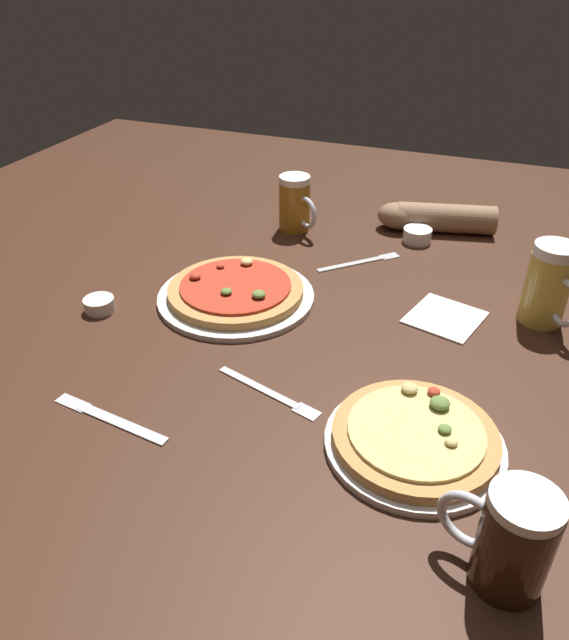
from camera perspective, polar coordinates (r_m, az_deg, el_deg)
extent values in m
cube|color=#3D2114|center=(1.19, 0.00, -1.42)|extent=(2.40, 2.40, 0.03)
cylinder|color=silver|center=(0.95, 12.06, -11.30)|extent=(0.27, 0.27, 0.01)
cylinder|color=tan|center=(0.94, 12.16, -10.64)|extent=(0.25, 0.25, 0.02)
cylinder|color=#DBC67A|center=(0.93, 12.25, -10.10)|extent=(0.20, 0.20, 0.01)
ellipsoid|color=olive|center=(0.97, 14.39, -7.55)|extent=(0.03, 0.03, 0.02)
ellipsoid|color=#DBC67A|center=(0.99, 11.67, -6.27)|extent=(0.03, 0.03, 0.01)
ellipsoid|color=#B73823|center=(0.99, 13.86, -6.53)|extent=(0.02, 0.02, 0.01)
ellipsoid|color=#DBC67A|center=(0.91, 15.41, -10.95)|extent=(0.02, 0.02, 0.01)
ellipsoid|color=olive|center=(0.93, 14.84, -9.85)|extent=(0.02, 0.02, 0.01)
cylinder|color=silver|center=(1.28, -4.57, 2.21)|extent=(0.33, 0.33, 0.01)
cylinder|color=tan|center=(1.27, -4.60, 2.79)|extent=(0.28, 0.28, 0.02)
cylinder|color=#B73823|center=(1.26, -4.62, 3.26)|extent=(0.23, 0.23, 0.01)
ellipsoid|color=#B73823|center=(1.33, -6.04, 5.08)|extent=(0.02, 0.02, 0.01)
ellipsoid|color=#DBC67A|center=(1.34, -3.58, 5.50)|extent=(0.03, 0.03, 0.01)
ellipsoid|color=#B73823|center=(1.29, -8.40, 4.11)|extent=(0.02, 0.02, 0.01)
ellipsoid|color=olive|center=(1.23, -5.49, 2.69)|extent=(0.02, 0.02, 0.01)
ellipsoid|color=olive|center=(1.21, -2.43, 2.43)|extent=(0.03, 0.03, 0.01)
cylinder|color=#9E6619|center=(1.57, 0.94, 10.64)|extent=(0.08, 0.08, 0.12)
cylinder|color=white|center=(1.54, 0.97, 13.06)|extent=(0.08, 0.08, 0.02)
torus|color=silver|center=(1.53, 2.06, 10.03)|extent=(0.07, 0.06, 0.08)
cylinder|color=black|center=(0.78, 20.75, -19.16)|extent=(0.09, 0.09, 0.13)
cylinder|color=white|center=(0.73, 21.85, -15.70)|extent=(0.08, 0.08, 0.01)
torus|color=silver|center=(0.79, 16.95, -17.57)|extent=(0.08, 0.04, 0.08)
cylinder|color=gold|center=(1.27, 23.39, 2.71)|extent=(0.08, 0.08, 0.14)
cylinder|color=white|center=(1.24, 24.22, 5.99)|extent=(0.08, 0.08, 0.02)
torus|color=silver|center=(1.24, 24.75, 1.47)|extent=(0.06, 0.08, 0.09)
cylinder|color=white|center=(1.55, 12.36, 7.79)|extent=(0.07, 0.07, 0.03)
cylinder|color=silver|center=(1.29, -17.00, 1.39)|extent=(0.06, 0.06, 0.03)
cube|color=white|center=(1.25, 14.85, 0.31)|extent=(0.16, 0.17, 0.01)
cube|color=silver|center=(1.42, 6.32, 5.31)|extent=(0.14, 0.13, 0.01)
cube|color=silver|center=(1.47, 9.85, 5.99)|extent=(0.05, 0.05, 0.00)
cube|color=silver|center=(1.00, -15.11, -9.29)|extent=(0.18, 0.04, 0.01)
cube|color=silver|center=(1.06, -19.26, -7.30)|extent=(0.06, 0.03, 0.00)
cube|color=silver|center=(1.03, -2.43, -6.27)|extent=(0.17, 0.06, 0.01)
cube|color=silver|center=(0.99, 2.10, -8.52)|extent=(0.05, 0.04, 0.00)
cylinder|color=#936B4C|center=(1.62, 14.91, 9.23)|extent=(0.25, 0.13, 0.07)
ellipsoid|color=#936B4C|center=(1.61, 10.54, 9.62)|extent=(0.10, 0.08, 0.06)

